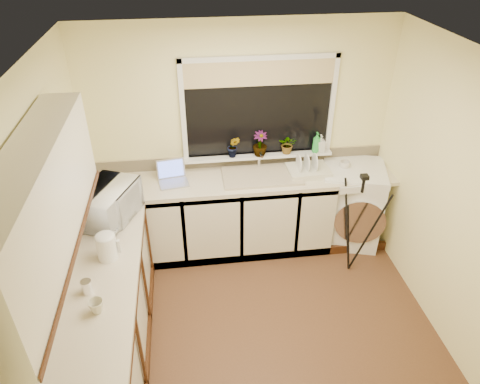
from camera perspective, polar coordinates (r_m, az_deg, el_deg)
name	(u,v)px	position (r m, az deg, el deg)	size (l,w,h in m)	color
floor	(260,326)	(4.29, 2.61, -16.99)	(3.20, 3.20, 0.00)	brown
ceiling	(270,64)	(2.90, 3.85, 16.18)	(3.20, 3.20, 0.00)	white
wall_back	(239,138)	(4.73, -0.11, 7.04)	(3.20, 3.20, 0.00)	#FFF3AA
wall_left	(52,237)	(3.57, -23.20, -5.40)	(3.00, 3.00, 0.00)	#FFF3AA
wall_right	(456,205)	(4.03, 26.12, -1.57)	(3.00, 3.00, 0.00)	#FFF3AA
base_cabinet_back	(213,217)	(4.85, -3.45, -3.23)	(2.55, 0.60, 0.86)	silver
base_cabinet_left	(106,337)	(3.81, -17.00, -17.47)	(0.54, 2.40, 0.86)	silver
worktop_back	(243,180)	(4.63, 0.38, 1.59)	(3.20, 0.60, 0.04)	beige
worktop_left	(96,296)	(3.49, -18.19, -12.67)	(0.60, 2.40, 0.04)	beige
upper_cabinet	(40,206)	(2.85, -24.47, -1.62)	(0.28, 1.90, 0.70)	silver
splashback_left	(47,275)	(3.40, -23.71, -9.80)	(0.02, 2.40, 0.45)	beige
splashback_back	(239,159)	(4.83, -0.09, 4.25)	(3.20, 0.02, 0.14)	beige
window_glass	(259,109)	(4.61, 2.42, 10.74)	(1.50, 0.02, 1.00)	black
window_blind	(260,73)	(4.46, 2.59, 15.09)	(1.50, 0.02, 0.25)	tan
windowsill	(258,155)	(4.78, 2.39, 4.75)	(1.60, 0.14, 0.03)	white
sink	(262,176)	(4.64, 2.82, 2.10)	(0.82, 0.46, 0.03)	tan
faucet	(259,159)	(4.74, 2.49, 4.31)	(0.03, 0.03, 0.24)	silver
washing_machine	(350,203)	(5.15, 13.99, -1.45)	(0.65, 0.63, 0.93)	white
laptop	(172,176)	(4.59, -8.73, 2.02)	(0.33, 0.30, 0.22)	#9C9BA3
kettle	(107,247)	(3.69, -16.86, -6.86)	(0.16, 0.16, 0.21)	white
dish_rack	(308,171)	(4.75, 8.80, 2.73)	(0.43, 0.33, 0.07)	beige
tripod	(356,225)	(4.62, 14.79, -4.16)	(0.58, 0.58, 1.17)	black
steel_jar	(87,287)	(3.47, -19.22, -11.51)	(0.08, 0.08, 0.11)	white
microwave	(108,204)	(4.10, -16.69, -1.45)	(0.58, 0.39, 0.32)	white
plant_b	(234,147)	(4.66, -0.84, 5.89)	(0.13, 0.11, 0.24)	#999999
plant_c	(260,144)	(4.69, 2.60, 6.25)	(0.15, 0.15, 0.27)	#999999
plant_d	(288,144)	(4.78, 6.21, 6.17)	(0.19, 0.16, 0.21)	#999999
soap_bottle_green	(317,142)	(4.83, 9.88, 6.34)	(0.09, 0.09, 0.23)	green
soap_bottle_clear	(321,143)	(4.86, 10.39, 6.21)	(0.09, 0.09, 0.20)	#999999
cup_back	(345,165)	(4.90, 13.40, 3.39)	(0.11, 0.11, 0.09)	silver
cup_left	(96,307)	(3.31, -18.10, -13.91)	(0.11, 0.11, 0.10)	beige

